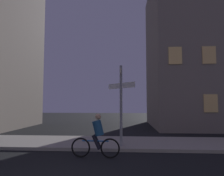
% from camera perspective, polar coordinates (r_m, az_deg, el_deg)
% --- Properties ---
extents(sidewalk_kerb, '(40.00, 3.19, 0.14)m').
position_cam_1_polar(sidewalk_kerb, '(10.56, -5.39, -14.74)').
color(sidewalk_kerb, gray).
rests_on(sidewalk_kerb, ground_plane).
extents(signpost, '(1.21, 1.56, 3.56)m').
position_cam_1_polar(signpost, '(9.24, 2.50, -2.52)').
color(signpost, gray).
rests_on(signpost, sidewalk_kerb).
extents(cyclist, '(1.82, 0.34, 1.61)m').
position_cam_1_polar(cyclist, '(7.87, -4.23, -13.36)').
color(cyclist, black).
rests_on(cyclist, ground_plane).
extents(building_right_block, '(11.25, 8.68, 12.77)m').
position_cam_1_polar(building_right_block, '(20.60, 26.55, 8.50)').
color(building_right_block, slate).
rests_on(building_right_block, ground_plane).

